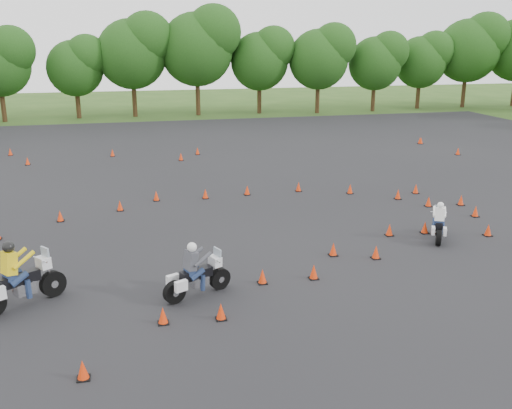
% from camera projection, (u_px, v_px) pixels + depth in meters
% --- Properties ---
extents(ground, '(140.00, 140.00, 0.00)m').
position_uv_depth(ground, '(284.00, 272.00, 18.81)').
color(ground, '#2D5119').
rests_on(ground, ground).
extents(asphalt_pad, '(62.00, 62.00, 0.00)m').
position_uv_depth(asphalt_pad, '(245.00, 218.00, 24.41)').
color(asphalt_pad, black).
rests_on(asphalt_pad, ground).
extents(treeline, '(86.76, 32.24, 11.10)m').
position_uv_depth(treeline, '(196.00, 70.00, 51.24)').
color(treeline, '#1C4313').
rests_on(treeline, ground).
extents(traffic_cones, '(36.23, 33.42, 0.45)m').
position_uv_depth(traffic_cones, '(240.00, 218.00, 23.78)').
color(traffic_cones, red).
rests_on(traffic_cones, asphalt_pad).
extents(rider_grey, '(2.36, 1.59, 1.76)m').
position_uv_depth(rider_grey, '(197.00, 268.00, 16.86)').
color(rider_grey, '#414249').
rests_on(rider_grey, ground).
extents(rider_yellow, '(2.60, 2.10, 2.00)m').
position_uv_depth(rider_yellow, '(21.00, 274.00, 16.17)').
color(rider_yellow, yellow).
rests_on(rider_yellow, ground).
extents(rider_white, '(1.46, 2.03, 1.53)m').
position_uv_depth(rider_white, '(439.00, 220.00, 21.70)').
color(rider_white, white).
rests_on(rider_white, ground).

